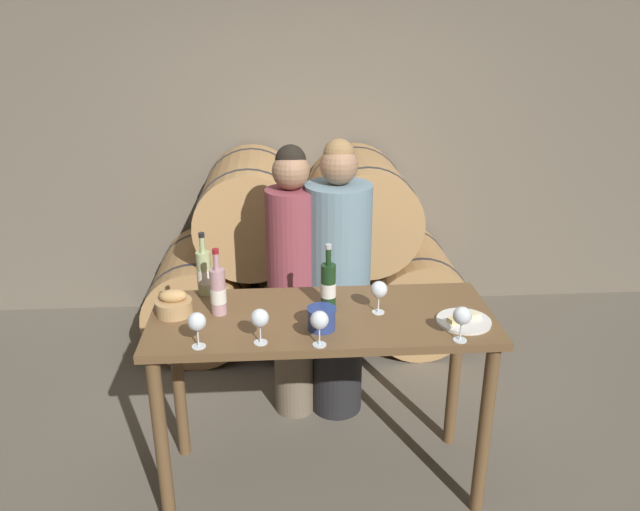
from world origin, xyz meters
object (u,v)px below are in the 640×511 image
wine_glass_left (260,319)px  wine_bottle_red (328,285)px  cheese_plate (464,321)px  person_right (338,283)px  tasting_table (322,343)px  wine_glass_center (319,321)px  blue_crock (322,318)px  wine_bottle_rose (218,291)px  bread_basket (174,305)px  wine_bottle_white (204,272)px  wine_glass_far_left (197,322)px  wine_glass_right (379,290)px  person_left (293,281)px  wine_glass_far_right (462,316)px

wine_glass_left → wine_bottle_red: bearing=45.9°
cheese_plate → person_right: bearing=124.0°
tasting_table → wine_glass_center: bearing=-96.1°
tasting_table → wine_bottle_red: (0.04, 0.08, 0.26)m
tasting_table → blue_crock: blue_crock is taller
wine_bottle_rose → bread_basket: size_ratio=1.90×
tasting_table → blue_crock: size_ratio=12.22×
person_right → wine_bottle_red: size_ratio=5.17×
wine_bottle_red → cheese_plate: 0.65m
person_right → bread_basket: person_right is taller
wine_bottle_white → wine_glass_center: 0.77m
blue_crock → bread_basket: size_ratio=0.77×
person_right → cheese_plate: (0.51, -0.75, 0.13)m
wine_glass_center → wine_glass_far_left: bearing=177.8°
wine_bottle_red → wine_glass_far_left: (-0.58, -0.34, 0.00)m
cheese_plate → wine_glass_left: wine_glass_left is taller
cheese_plate → wine_glass_far_left: size_ratio=1.55×
bread_basket → wine_glass_center: (0.66, -0.34, 0.07)m
wine_bottle_rose → wine_glass_left: size_ratio=2.03×
person_right → wine_glass_right: size_ratio=10.39×
wine_bottle_rose → tasting_table: bearing=-6.1°
bread_basket → wine_glass_far_left: bearing=-65.0°
person_right → wine_glass_left: bearing=-115.4°
wine_bottle_red → blue_crock: (-0.05, -0.22, -0.06)m
person_left → wine_bottle_rose: 0.72m
wine_bottle_red → cheese_plate: size_ratio=1.29×
person_left → wine_bottle_rose: bearing=-121.6°
wine_bottle_white → cheese_plate: wine_bottle_white is taller
wine_bottle_red → wine_glass_center: wine_bottle_red is taller
person_left → wine_bottle_white: size_ratio=5.04×
blue_crock → tasting_table: bearing=85.4°
tasting_table → wine_glass_left: 0.46m
bread_basket → wine_glass_far_left: (0.15, -0.32, 0.07)m
person_left → wine_glass_left: bearing=-100.3°
wine_glass_center → wine_glass_right: bearing=44.0°
wine_bottle_red → wine_bottle_rose: size_ratio=0.99×
tasting_table → person_left: person_left is taller
person_left → wine_glass_right: (0.39, -0.63, 0.22)m
bread_basket → wine_bottle_red: bearing=2.1°
wine_glass_right → wine_glass_far_right: same height
person_left → person_right: bearing=-0.0°
wine_glass_left → wine_glass_far_right: same height
wine_glass_left → bread_basket: bearing=143.7°
person_right → wine_bottle_red: 0.61m
tasting_table → wine_bottle_rose: 0.55m
blue_crock → person_right: bearing=79.3°
blue_crock → wine_glass_center: 0.16m
wine_bottle_white → wine_glass_far_left: size_ratio=2.03×
blue_crock → wine_glass_right: bearing=27.2°
wine_glass_center → wine_glass_right: size_ratio=1.00×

